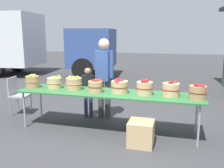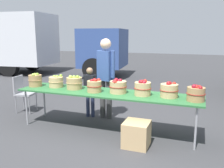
{
  "view_description": "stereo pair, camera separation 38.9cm",
  "coord_description": "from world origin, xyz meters",
  "px_view_note": "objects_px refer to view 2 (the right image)",
  "views": [
    {
      "loc": [
        1.27,
        -4.28,
        1.81
      ],
      "look_at": [
        0.0,
        0.3,
        0.85
      ],
      "focal_mm": 39.07,
      "sensor_mm": 36.0,
      "label": 1
    },
    {
      "loc": [
        1.64,
        -4.16,
        1.81
      ],
      "look_at": [
        0.0,
        0.3,
        0.85
      ],
      "focal_mm": 39.07,
      "sensor_mm": 36.0,
      "label": 2
    }
  ],
  "objects_px": {
    "apple_basket_green_0": "(35,80)",
    "apple_basket_green_1": "(56,81)",
    "vendor_adult": "(106,72)",
    "folding_chair": "(23,91)",
    "market_table": "(107,94)",
    "apple_basket_red_0": "(94,86)",
    "child_customer": "(90,88)",
    "box_truck": "(29,42)",
    "apple_basket_red_1": "(118,86)",
    "produce_crate": "(137,134)",
    "apple_basket_red_2": "(143,88)",
    "apple_basket_red_4": "(196,93)",
    "apple_basket_green_2": "(74,83)",
    "apple_basket_red_3": "(169,90)"
  },
  "relations": [
    {
      "from": "box_truck",
      "to": "vendor_adult",
      "type": "bearing_deg",
      "value": -45.7
    },
    {
      "from": "apple_basket_green_0",
      "to": "apple_basket_green_1",
      "type": "bearing_deg",
      "value": 11.03
    },
    {
      "from": "apple_basket_green_2",
      "to": "child_customer",
      "type": "relative_size",
      "value": 0.29
    },
    {
      "from": "apple_basket_red_1",
      "to": "apple_basket_green_2",
      "type": "bearing_deg",
      "value": 178.8
    },
    {
      "from": "box_truck",
      "to": "produce_crate",
      "type": "distance_m",
      "value": 8.94
    },
    {
      "from": "vendor_adult",
      "to": "box_truck",
      "type": "relative_size",
      "value": 0.22
    },
    {
      "from": "apple_basket_red_0",
      "to": "vendor_adult",
      "type": "distance_m",
      "value": 0.74
    },
    {
      "from": "folding_chair",
      "to": "market_table",
      "type": "bearing_deg",
      "value": -108.81
    },
    {
      "from": "apple_basket_red_2",
      "to": "apple_basket_red_1",
      "type": "bearing_deg",
      "value": 176.86
    },
    {
      "from": "apple_basket_green_0",
      "to": "apple_basket_red_0",
      "type": "bearing_deg",
      "value": -2.1
    },
    {
      "from": "vendor_adult",
      "to": "child_customer",
      "type": "relative_size",
      "value": 1.56
    },
    {
      "from": "child_customer",
      "to": "folding_chair",
      "type": "bearing_deg",
      "value": -1.91
    },
    {
      "from": "apple_basket_red_2",
      "to": "produce_crate",
      "type": "distance_m",
      "value": 0.83
    },
    {
      "from": "apple_basket_green_0",
      "to": "folding_chair",
      "type": "xyz_separation_m",
      "value": [
        -0.69,
        0.41,
        -0.37
      ]
    },
    {
      "from": "apple_basket_green_0",
      "to": "apple_basket_red_2",
      "type": "relative_size",
      "value": 0.93
    },
    {
      "from": "apple_basket_green_2",
      "to": "folding_chair",
      "type": "distance_m",
      "value": 1.67
    },
    {
      "from": "market_table",
      "to": "apple_basket_green_1",
      "type": "height_order",
      "value": "apple_basket_green_1"
    },
    {
      "from": "apple_basket_green_1",
      "to": "box_truck",
      "type": "xyz_separation_m",
      "value": [
        -4.81,
        5.24,
        0.62
      ]
    },
    {
      "from": "apple_basket_green_0",
      "to": "apple_basket_red_1",
      "type": "distance_m",
      "value": 1.82
    },
    {
      "from": "apple_basket_green_1",
      "to": "apple_basket_red_0",
      "type": "bearing_deg",
      "value": -8.49
    },
    {
      "from": "apple_basket_green_2",
      "to": "child_customer",
      "type": "height_order",
      "value": "child_customer"
    },
    {
      "from": "market_table",
      "to": "vendor_adult",
      "type": "bearing_deg",
      "value": 112.6
    },
    {
      "from": "produce_crate",
      "to": "apple_basket_green_0",
      "type": "bearing_deg",
      "value": 168.48
    },
    {
      "from": "apple_basket_red_1",
      "to": "apple_basket_red_4",
      "type": "xyz_separation_m",
      "value": [
        1.37,
        -0.1,
        0.01
      ]
    },
    {
      "from": "apple_basket_green_1",
      "to": "box_truck",
      "type": "relative_size",
      "value": 0.04
    },
    {
      "from": "box_truck",
      "to": "folding_chair",
      "type": "bearing_deg",
      "value": -59.69
    },
    {
      "from": "market_table",
      "to": "folding_chair",
      "type": "relative_size",
      "value": 4.07
    },
    {
      "from": "apple_basket_green_1",
      "to": "apple_basket_red_4",
      "type": "height_order",
      "value": "apple_basket_red_4"
    },
    {
      "from": "apple_basket_red_4",
      "to": "folding_chair",
      "type": "bearing_deg",
      "value": 173.07
    },
    {
      "from": "apple_basket_red_1",
      "to": "apple_basket_green_0",
      "type": "bearing_deg",
      "value": -178.98
    },
    {
      "from": "market_table",
      "to": "vendor_adult",
      "type": "height_order",
      "value": "vendor_adult"
    },
    {
      "from": "apple_basket_red_3",
      "to": "apple_basket_red_4",
      "type": "height_order",
      "value": "apple_basket_red_3"
    },
    {
      "from": "apple_basket_red_0",
      "to": "apple_basket_red_1",
      "type": "bearing_deg",
      "value": 10.58
    },
    {
      "from": "apple_basket_green_1",
      "to": "vendor_adult",
      "type": "relative_size",
      "value": 0.18
    },
    {
      "from": "apple_basket_green_2",
      "to": "apple_basket_red_4",
      "type": "height_order",
      "value": "apple_basket_green_2"
    },
    {
      "from": "child_customer",
      "to": "apple_basket_red_1",
      "type": "bearing_deg",
      "value": 137.01
    },
    {
      "from": "apple_basket_red_1",
      "to": "folding_chair",
      "type": "height_order",
      "value": "apple_basket_red_1"
    },
    {
      "from": "vendor_adult",
      "to": "folding_chair",
      "type": "bearing_deg",
      "value": 22.5
    },
    {
      "from": "apple_basket_green_1",
      "to": "apple_basket_red_3",
      "type": "xyz_separation_m",
      "value": [
        2.3,
        -0.05,
        0.01
      ]
    },
    {
      "from": "apple_basket_green_1",
      "to": "apple_basket_red_1",
      "type": "distance_m",
      "value": 1.37
    },
    {
      "from": "apple_basket_green_0",
      "to": "apple_basket_green_1",
      "type": "xyz_separation_m",
      "value": [
        0.45,
        0.09,
        -0.01
      ]
    },
    {
      "from": "vendor_adult",
      "to": "child_customer",
      "type": "height_order",
      "value": "vendor_adult"
    },
    {
      "from": "apple_basket_red_3",
      "to": "folding_chair",
      "type": "relative_size",
      "value": 0.37
    },
    {
      "from": "apple_basket_green_1",
      "to": "apple_basket_red_0",
      "type": "xyz_separation_m",
      "value": [
        0.93,
        -0.14,
        0.0
      ]
    },
    {
      "from": "box_truck",
      "to": "produce_crate",
      "type": "xyz_separation_m",
      "value": [
        6.68,
        -5.8,
        -1.28
      ]
    },
    {
      "from": "apple_basket_green_2",
      "to": "produce_crate",
      "type": "xyz_separation_m",
      "value": [
        1.42,
        -0.52,
        -0.67
      ]
    },
    {
      "from": "box_truck",
      "to": "market_table",
      "type": "bearing_deg",
      "value": -48.12
    },
    {
      "from": "child_customer",
      "to": "folding_chair",
      "type": "distance_m",
      "value": 1.68
    },
    {
      "from": "apple_basket_red_2",
      "to": "apple_basket_red_4",
      "type": "bearing_deg",
      "value": -4.6
    },
    {
      "from": "apple_basket_red_0",
      "to": "produce_crate",
      "type": "xyz_separation_m",
      "value": [
        0.94,
        -0.42,
        -0.66
      ]
    }
  ]
}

